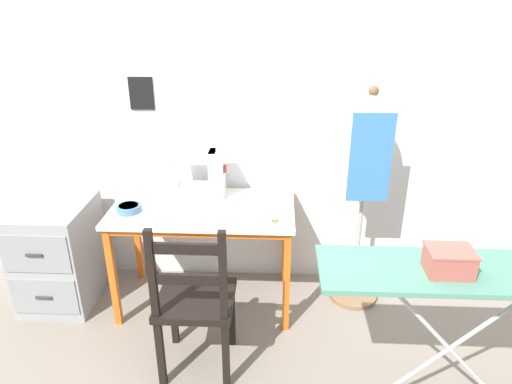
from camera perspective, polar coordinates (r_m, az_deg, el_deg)
ground_plane at (r=2.97m, az=-6.93°, el=-16.69°), size 14.00×14.00×0.00m
wall_back at (r=2.99m, az=-6.11°, el=11.16°), size 10.00×0.06×2.55m
sewing_table at (r=2.86m, az=-6.64°, el=-3.46°), size 1.13×0.60×0.70m
sewing_machine at (r=2.92m, az=-6.79°, el=2.07°), size 0.34×0.17×0.34m
fabric_bowl at (r=2.85m, az=-15.61°, el=-1.96°), size 0.15×0.15×0.04m
scissors at (r=2.65m, az=2.85°, el=-3.58°), size 0.13×0.08×0.01m
thread_spool_near_machine at (r=2.87m, az=-3.19°, el=-1.10°), size 0.04×0.04×0.03m
wooden_chair at (r=2.46m, az=-7.65°, el=-13.44°), size 0.40×0.38×0.93m
filing_cabinet at (r=3.28m, az=-23.40°, el=-7.05°), size 0.45×0.54×0.69m
dress_form at (r=2.82m, az=13.65°, el=3.79°), size 0.32×0.32×1.44m
ironing_board at (r=2.18m, az=24.65°, el=-9.76°), size 1.25×0.36×0.85m
storage_box at (r=2.07m, az=22.98°, el=-7.96°), size 0.19×0.15×0.11m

